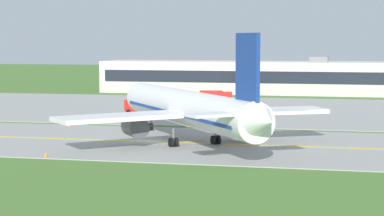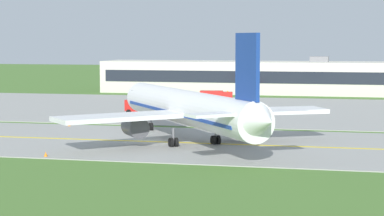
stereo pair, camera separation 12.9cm
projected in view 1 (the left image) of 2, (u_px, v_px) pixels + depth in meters
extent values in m
plane|color=#47702D|center=(152.00, 142.00, 85.66)|extent=(500.00, 500.00, 0.00)
cube|color=gray|center=(152.00, 142.00, 85.65)|extent=(240.00, 28.00, 0.10)
cube|color=gray|center=(277.00, 110.00, 124.12)|extent=(140.00, 52.00, 0.10)
cube|color=yellow|center=(152.00, 142.00, 85.65)|extent=(220.00, 0.60, 0.01)
cylinder|color=white|center=(188.00, 108.00, 84.10)|extent=(23.12, 29.92, 4.00)
cone|color=white|center=(138.00, 97.00, 100.82)|extent=(4.60, 4.33, 3.80)
cone|color=white|center=(264.00, 121.00, 67.16)|extent=(4.63, 4.58, 3.40)
cube|color=navy|center=(188.00, 112.00, 84.15)|extent=(21.60, 27.76, 0.36)
cube|color=#1E232D|center=(143.00, 93.00, 98.74)|extent=(3.81, 3.45, 0.70)
cube|color=white|center=(123.00, 117.00, 78.87)|extent=(14.15, 13.84, 0.50)
cylinder|color=#47474C|center=(135.00, 127.00, 81.60)|extent=(3.85, 4.10, 2.30)
cylinder|color=black|center=(131.00, 125.00, 83.07)|extent=(1.85, 1.43, 2.10)
cube|color=white|center=(262.00, 111.00, 85.39)|extent=(15.51, 11.24, 0.50)
cylinder|color=#47474C|center=(239.00, 122.00, 86.59)|extent=(3.85, 4.10, 2.30)
cylinder|color=black|center=(233.00, 121.00, 88.06)|extent=(1.85, 1.43, 2.10)
cube|color=navy|center=(247.00, 67.00, 69.83)|extent=(2.90, 3.80, 6.50)
cube|color=white|center=(218.00, 114.00, 68.84)|extent=(6.07, 5.79, 0.30)
cube|color=white|center=(277.00, 112.00, 71.29)|extent=(6.40, 5.06, 0.30)
cylinder|color=slate|center=(151.00, 121.00, 96.31)|extent=(0.24, 0.24, 1.65)
cylinder|color=black|center=(151.00, 127.00, 96.39)|extent=(0.93, 1.10, 1.10)
cylinder|color=slate|center=(173.00, 135.00, 81.53)|extent=(0.24, 0.24, 1.65)
cylinder|color=black|center=(171.00, 143.00, 81.50)|extent=(0.93, 1.10, 1.10)
cylinder|color=black|center=(176.00, 142.00, 81.72)|extent=(0.93, 1.10, 1.10)
cylinder|color=slate|center=(216.00, 133.00, 83.53)|extent=(0.24, 0.24, 1.65)
cylinder|color=black|center=(213.00, 140.00, 83.50)|extent=(0.93, 1.10, 1.10)
cylinder|color=black|center=(218.00, 140.00, 83.71)|extent=(0.93, 1.10, 1.10)
cube|color=red|center=(227.00, 97.00, 134.89)|extent=(2.08, 2.25, 1.80)
cube|color=#1E232D|center=(231.00, 95.00, 134.80)|extent=(0.39, 1.84, 0.81)
cube|color=red|center=(211.00, 96.00, 135.11)|extent=(4.47, 2.71, 2.00)
cylinder|color=orange|center=(227.00, 91.00, 134.79)|extent=(0.20, 0.20, 0.18)
cylinder|color=black|center=(227.00, 102.00, 135.98)|extent=(0.93, 0.43, 0.90)
cylinder|color=black|center=(227.00, 103.00, 133.99)|extent=(0.93, 0.43, 0.90)
cylinder|color=black|center=(207.00, 102.00, 136.32)|extent=(0.93, 0.43, 0.90)
cylinder|color=black|center=(206.00, 103.00, 134.24)|extent=(0.93, 0.43, 0.90)
cube|color=red|center=(132.00, 105.00, 117.44)|extent=(2.42, 2.53, 1.80)
cube|color=#1E232D|center=(129.00, 103.00, 117.85)|extent=(0.80, 1.75, 0.81)
cube|color=red|center=(147.00, 106.00, 115.70)|extent=(4.68, 3.53, 2.00)
cylinder|color=orange|center=(132.00, 99.00, 117.34)|extent=(0.20, 0.20, 0.18)
cylinder|color=black|center=(129.00, 112.00, 116.72)|extent=(0.95, 0.62, 0.90)
cylinder|color=black|center=(136.00, 111.00, 118.35)|extent=(0.95, 0.62, 0.90)
cylinder|color=black|center=(147.00, 114.00, 114.48)|extent=(0.95, 0.62, 0.90)
cylinder|color=black|center=(155.00, 113.00, 116.18)|extent=(0.95, 0.62, 0.90)
cube|color=beige|center=(256.00, 77.00, 164.29)|extent=(69.97, 12.85, 7.17)
cube|color=#1E232D|center=(252.00, 77.00, 157.98)|extent=(67.17, 0.10, 2.58)
cube|color=slate|center=(319.00, 59.00, 160.74)|extent=(4.00, 4.00, 1.20)
cone|color=orange|center=(69.00, 125.00, 100.98)|extent=(0.44, 0.44, 0.60)
cone|color=orange|center=(46.00, 155.00, 74.71)|extent=(0.44, 0.44, 0.60)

